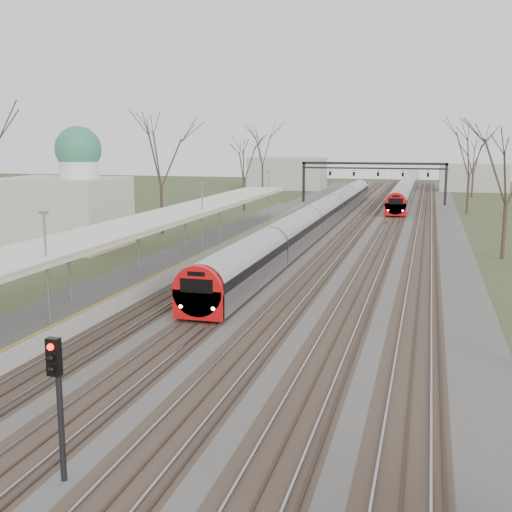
{
  "coord_description": "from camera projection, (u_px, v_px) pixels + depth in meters",
  "views": [
    {
      "loc": [
        8.33,
        -10.15,
        9.02
      ],
      "look_at": [
        -1.93,
        27.75,
        2.0
      ],
      "focal_mm": 45.0,
      "sensor_mm": 36.0,
      "label": 1
    }
  ],
  "objects": [
    {
      "name": "track_bed",
      "position": [
        346.0,
        230.0,
        65.56
      ],
      "size": [
        24.0,
        160.0,
        0.22
      ],
      "color": "#474442",
      "rests_on": "ground"
    },
    {
      "name": "platform",
      "position": [
        202.0,
        250.0,
        51.25
      ],
      "size": [
        3.5,
        69.0,
        1.0
      ],
      "primitive_type": "cube",
      "color": "#9E9B93",
      "rests_on": "ground"
    },
    {
      "name": "canopy",
      "position": [
        180.0,
        213.0,
        46.35
      ],
      "size": [
        4.1,
        50.0,
        3.11
      ],
      "color": "slate",
      "rests_on": "platform"
    },
    {
      "name": "dome_building",
      "position": [
        63.0,
        205.0,
        54.41
      ],
      "size": [
        10.0,
        8.0,
        10.3
      ],
      "color": "beige",
      "rests_on": "ground"
    },
    {
      "name": "signal_gantry",
      "position": [
        373.0,
        170.0,
        93.19
      ],
      "size": [
        21.0,
        0.59,
        6.08
      ],
      "color": "black",
      "rests_on": "ground"
    },
    {
      "name": "tree_west_far",
      "position": [
        160.0,
        152.0,
        61.95
      ],
      "size": [
        5.5,
        5.5,
        11.33
      ],
      "color": "#2D231C",
      "rests_on": "ground"
    },
    {
      "name": "tree_east_far",
      "position": [
        509.0,
        165.0,
        48.4
      ],
      "size": [
        5.0,
        5.0,
        10.3
      ],
      "color": "#2D231C",
      "rests_on": "ground"
    },
    {
      "name": "train_near",
      "position": [
        321.0,
        215.0,
        67.04
      ],
      "size": [
        2.62,
        75.21,
        3.05
      ],
      "color": "#999BA2",
      "rests_on": "ground"
    },
    {
      "name": "train_far",
      "position": [
        407.0,
        186.0,
        111.58
      ],
      "size": [
        2.62,
        75.21,
        3.05
      ],
      "color": "#999BA2",
      "rests_on": "ground"
    },
    {
      "name": "signal_post",
      "position": [
        57.0,
        388.0,
        16.59
      ],
      "size": [
        0.35,
        0.45,
        4.1
      ],
      "color": "black",
      "rests_on": "ground"
    }
  ]
}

